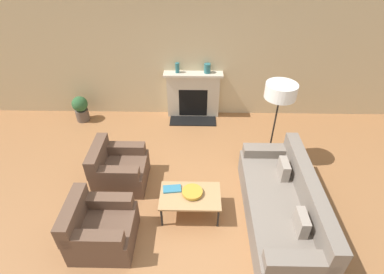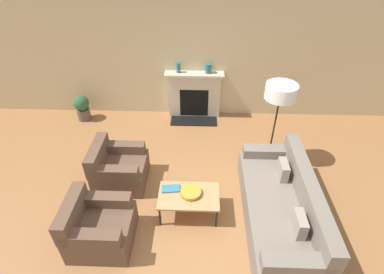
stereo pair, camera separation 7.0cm
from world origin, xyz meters
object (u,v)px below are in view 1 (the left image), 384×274
couch (283,206)px  potted_plant (81,108)px  armchair_far (118,169)px  armchair_near (100,228)px  coffee_table (190,197)px  book (172,189)px  bowl (192,192)px  floor_lamp (280,96)px  fireplace (193,95)px  mantel_vase_center_left (207,68)px  mantel_vase_left (177,68)px

couch → potted_plant: bearing=-124.8°
armchair_far → armchair_near: bearing=-180.0°
couch → coffee_table: 1.38m
book → couch: bearing=-13.7°
coffee_table → book: (-0.28, 0.11, 0.04)m
bowl → floor_lamp: size_ratio=0.20×
armchair_near → armchair_far: bearing=0.0°
book → floor_lamp: bearing=27.5°
fireplace → armchair_far: (-1.23, -2.21, -0.22)m
book → potted_plant: size_ratio=0.50×
floor_lamp → mantel_vase_center_left: size_ratio=8.04×
book → armchair_far: bearing=143.9°
floor_lamp → mantel_vase_center_left: floor_lamp is taller
fireplace → bowl: size_ratio=4.07×
armchair_far → potted_plant: armchair_far is taller
fireplace → mantel_vase_left: mantel_vase_left is taller
fireplace → armchair_near: (-1.23, -3.40, -0.22)m
coffee_table → potted_plant: bearing=133.8°
book → potted_plant: 3.34m
armchair_far → mantel_vase_left: mantel_vase_left is taller
mantel_vase_left → potted_plant: 2.34m
couch → mantel_vase_center_left: mantel_vase_center_left is taller
mantel_vase_left → potted_plant: size_ratio=0.36×
fireplace → armchair_near: fireplace is taller
fireplace → mantel_vase_center_left: mantel_vase_center_left is taller
bowl → potted_plant: potted_plant is taller
mantel_vase_center_left → book: bearing=-101.7°
fireplace → potted_plant: fireplace is taller
armchair_near → mantel_vase_left: mantel_vase_left is taller
couch → mantel_vase_left: 3.53m
mantel_vase_center_left → mantel_vase_left: bearing=180.0°
book → armchair_near: bearing=-152.6°
potted_plant → armchair_near: bearing=-68.1°
coffee_table → potted_plant: 3.61m
book → mantel_vase_left: (-0.06, 2.76, 0.76)m
fireplace → couch: bearing=-64.9°
bowl → potted_plant: bearing=134.5°
armchair_near → coffee_table: (1.24, 0.54, 0.07)m
floor_lamp → bowl: bearing=-138.3°
armchair_far → mantel_vase_center_left: 2.83m
bowl → mantel_vase_left: mantel_vase_left is taller
couch → armchair_near: size_ratio=2.65×
armchair_near → book: (0.96, 0.65, 0.11)m
armchair_near → bowl: 1.40m
fireplace → mantel_vase_center_left: 0.71m
book → mantel_vase_center_left: bearing=71.5°
coffee_table → book: book is taller
armchair_far → fireplace: bearing=-29.2°
couch → mantel_vase_center_left: bearing=-159.9°
mantel_vase_left → mantel_vase_center_left: mantel_vase_left is taller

